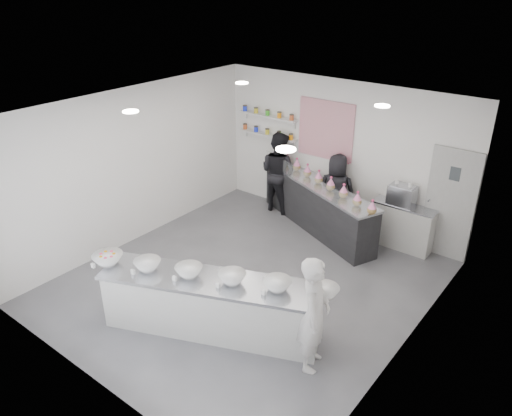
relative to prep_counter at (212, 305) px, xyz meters
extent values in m
plane|color=#515156|center=(-0.36, 1.29, -0.45)|extent=(6.00, 6.00, 0.00)
plane|color=white|center=(-0.36, 1.29, 2.55)|extent=(6.00, 6.00, 0.00)
plane|color=white|center=(-0.36, 4.29, 1.05)|extent=(5.50, 0.00, 5.50)
plane|color=white|center=(-3.11, 1.29, 1.05)|extent=(0.00, 6.00, 6.00)
plane|color=white|center=(2.39, 1.29, 1.05)|extent=(0.00, 6.00, 6.00)
cube|color=#A0A09E|center=(1.94, 4.26, 0.60)|extent=(0.88, 0.04, 2.10)
cube|color=#B92B4F|center=(-0.71, 4.27, 1.50)|extent=(1.25, 0.03, 1.20)
cube|color=silver|center=(-2.11, 4.19, 1.15)|extent=(1.45, 0.22, 0.04)
cube|color=silver|center=(-2.11, 4.19, 1.57)|extent=(1.45, 0.22, 0.04)
cylinder|color=white|center=(-1.76, 0.29, 2.53)|extent=(0.24, 0.24, 0.02)
cylinder|color=white|center=(1.04, 0.29, 2.53)|extent=(0.24, 0.24, 0.02)
cylinder|color=white|center=(-1.76, 2.89, 2.53)|extent=(0.24, 0.24, 0.02)
cylinder|color=white|center=(1.04, 2.89, 2.53)|extent=(0.24, 0.24, 0.02)
cube|color=#BBBBB6|center=(0.00, 0.00, 0.00)|extent=(3.30, 1.95, 0.89)
cube|color=black|center=(-0.51, 3.75, 0.06)|extent=(3.20, 1.82, 1.00)
cube|color=white|center=(-0.62, 3.49, 0.69)|extent=(2.93, 1.27, 0.27)
cube|color=#BBBBB6|center=(1.19, 4.07, 0.00)|extent=(1.19, 0.38, 0.89)
cube|color=#93969E|center=(1.11, 4.07, 0.63)|extent=(0.48, 0.33, 0.37)
imported|color=silver|center=(1.55, 0.30, 0.39)|extent=(0.59, 0.71, 1.67)
imported|color=black|center=(-1.67, 4.00, 0.45)|extent=(0.90, 0.72, 1.78)
imported|color=black|center=(-0.23, 4.00, 0.36)|extent=(0.90, 0.73, 1.60)
camera|label=1|loc=(4.17, -4.30, 4.44)|focal=35.00mm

